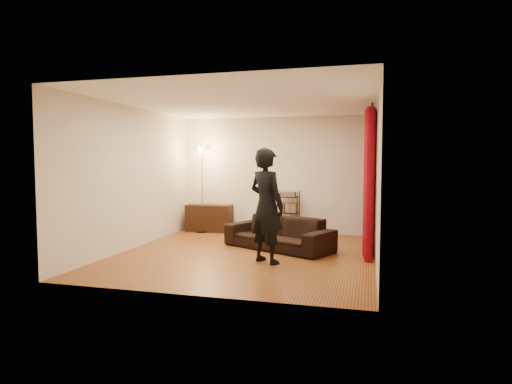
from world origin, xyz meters
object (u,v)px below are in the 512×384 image
(storage_boxes, at_px, (246,227))
(media_cabinet, at_px, (209,218))
(sofa, at_px, (278,233))
(wire_shelf, at_px, (288,213))
(floor_lamp, at_px, (202,188))
(person, at_px, (266,206))

(storage_boxes, bearing_deg, media_cabinet, 177.72)
(sofa, xyz_separation_m, wire_shelf, (-0.13, 1.68, 0.19))
(sofa, relative_size, floor_lamp, 1.02)
(sofa, height_order, storage_boxes, sofa)
(wire_shelf, xyz_separation_m, floor_lamp, (-2.02, -0.20, 0.54))
(sofa, bearing_deg, floor_lamp, 171.41)
(sofa, height_order, floor_lamp, floor_lamp)
(storage_boxes, bearing_deg, floor_lamp, -174.42)
(media_cabinet, height_order, storage_boxes, media_cabinet)
(media_cabinet, height_order, floor_lamp, floor_lamp)
(person, relative_size, wire_shelf, 1.89)
(sofa, distance_m, person, 1.29)
(person, height_order, floor_lamp, floor_lamp)
(media_cabinet, bearing_deg, sofa, -40.07)
(wire_shelf, height_order, floor_lamp, floor_lamp)
(wire_shelf, bearing_deg, storage_boxes, 178.47)
(media_cabinet, distance_m, floor_lamp, 0.74)
(person, height_order, media_cabinet, person)
(person, relative_size, media_cabinet, 1.73)
(storage_boxes, bearing_deg, sofa, -55.15)
(sofa, distance_m, wire_shelf, 1.69)
(storage_boxes, relative_size, floor_lamp, 0.16)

